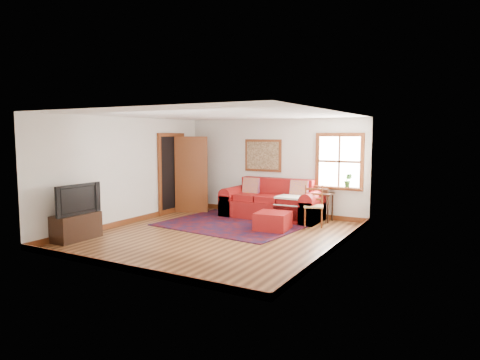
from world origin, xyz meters
The scene contains 13 objects.
ground centered at (0.00, 0.00, 0.00)m, with size 5.50×5.50×0.00m, color #482613.
room_envelope centered at (0.00, 0.02, 1.65)m, with size 5.04×5.54×2.52m.
window centered at (1.78, 2.70, 1.31)m, with size 1.18×0.20×1.38m.
doorway centered at (-2.21, 1.78, 1.07)m, with size 0.89×1.08×2.14m.
framed_artwork centered at (-0.30, 2.71, 1.55)m, with size 1.05×0.07×0.85m.
persian_rug centered at (-0.27, 1.11, 0.01)m, with size 3.12×2.50×0.02m, color #4E0B0D.
red_leather_sofa centered at (0.20, 2.26, 0.33)m, with size 2.51×1.04×0.98m.
red_ottoman centered at (0.80, 0.98, 0.20)m, with size 0.70×0.70×0.40m, color maroon.
side_table centered at (1.39, 2.47, 0.57)m, with size 0.58×0.43×0.70m.
ladder_back_chair centered at (1.42, 1.86, 0.50)m, with size 0.54×0.53×0.93m.
media_cabinet centered at (-2.27, -1.71, 0.26)m, with size 0.43×0.96×0.53m, color black.
television centered at (-2.25, -1.73, 0.83)m, with size 1.05×0.14×0.61m, color black.
candle_hurricane centered at (-2.22, -1.30, 0.61)m, with size 0.12×0.12×0.18m.
Camera 1 is at (4.66, -7.44, 2.08)m, focal length 32.00 mm.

